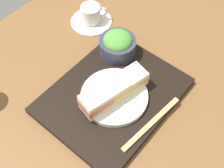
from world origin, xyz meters
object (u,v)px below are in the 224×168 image
Objects in this scene: salad_bowl at (118,44)px; coffee_cup at (91,16)px; sandwich_far at (132,79)px; chopsticks_pair at (151,123)px; sandwich_middle at (114,90)px; sandwich_plate at (114,96)px; sandwich_near at (96,102)px.

coffee_cup is at bearing 68.74° from salad_bowl.
sandwich_far is at bearing -116.54° from coffee_cup.
sandwich_far is at bearing 61.36° from chopsticks_pair.
chopsticks_pair is at bearing -90.57° from sandwich_middle.
sandwich_plate is 2.07× the size of sandwich_middle.
sandwich_far is 0.79× the size of salad_bowl.
salad_bowl is at bearing -111.26° from coffee_cup.
sandwich_middle is at bearing 89.43° from chopsticks_pair.
sandwich_far is at bearing -12.17° from sandwich_middle.
sandwich_near is (-6.26, 1.35, 3.48)cm from sandwich_plate.
salad_bowl reaches higher than sandwich_plate.
chopsticks_pair is 1.52× the size of coffee_cup.
sandwich_plate is 2.15× the size of sandwich_near.
salad_bowl is at bearing 36.10° from sandwich_middle.
sandwich_near is 12.81cm from sandwich_far.
salad_bowl reaches higher than chopsticks_pair.
salad_bowl is 27.34cm from chopsticks_pair.
salad_bowl is at bearing 58.79° from chopsticks_pair.
sandwich_near reaches higher than sandwich_middle.
sandwich_plate is 7.11cm from sandwich_far.
sandwich_plate is at bearing 167.83° from sandwich_far.
salad_bowl is (13.93, 10.16, 2.96)cm from sandwich_plate.
salad_bowl is (20.19, 8.81, -0.52)cm from sandwich_near.
sandwich_middle is (-0.00, 0.00, 3.37)cm from sandwich_plate.
chopsticks_pair is at bearing -66.94° from sandwich_near.
sandwich_plate is 34.49cm from coffee_cup.
sandwich_plate is 17.50cm from salad_bowl.
coffee_cup is (14.45, 28.93, -3.38)cm from sandwich_far.
coffee_cup is at bearing 44.20° from sandwich_near.
sandwich_middle is 0.64× the size of coffee_cup.
coffee_cup is (26.97, 26.23, -3.75)cm from sandwich_near.
sandwich_plate is 1.68× the size of salad_bowl.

